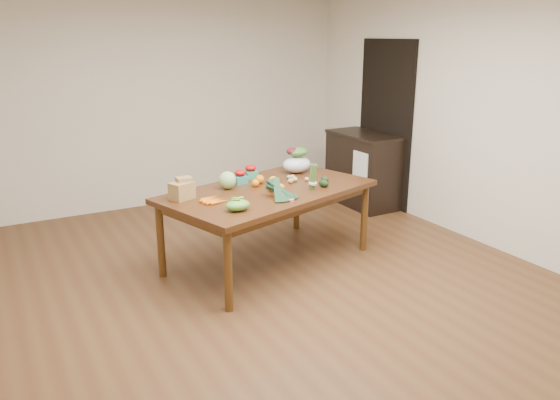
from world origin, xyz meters
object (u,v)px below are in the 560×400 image
mandarin_cluster (276,185)px  kale_bunch (283,191)px  cabinet (363,169)px  paper_bag (182,189)px  asparagus_bundle (313,177)px  dining_table (268,226)px  salad_bag (297,161)px  cabbage (227,180)px

mandarin_cluster → kale_bunch: bearing=-106.8°
cabinet → paper_bag: cabinet is taller
paper_bag → mandarin_cluster: size_ratio=1.48×
cabinet → asparagus_bundle: 2.14m
dining_table → kale_bunch: 0.58m
kale_bunch → asparagus_bundle: asparagus_bundle is taller
salad_bag → asparagus_bundle: bearing=-107.9°
cabinet → asparagus_bundle: asparagus_bundle is taller
dining_table → mandarin_cluster: (0.05, -0.06, 0.42)m
dining_table → asparagus_bundle: bearing=-49.4°
mandarin_cluster → kale_bunch: (-0.09, -0.30, 0.03)m
paper_bag → kale_bunch: (0.78, -0.44, -0.01)m
dining_table → mandarin_cluster: mandarin_cluster is taller
mandarin_cluster → asparagus_bundle: size_ratio=0.72×
mandarin_cluster → asparagus_bundle: (0.30, -0.17, 0.08)m
cabbage → kale_bunch: (0.29, -0.55, -0.00)m
cabinet → mandarin_cluster: 2.27m
mandarin_cluster → cabbage: bearing=146.8°
dining_table → cabbage: 0.60m
cabinet → paper_bag: bearing=-159.6°
cabinet → mandarin_cluster: size_ratio=5.67×
mandarin_cluster → kale_bunch: size_ratio=0.45×
kale_bunch → salad_bag: salad_bag is taller
cabinet → dining_table: bearing=-150.6°
cabinet → cabbage: bearing=-158.2°
cabbage → salad_bag: (0.89, 0.23, 0.04)m
cabinet → mandarin_cluster: cabinet is taller
dining_table → cabinet: 2.27m
dining_table → mandarin_cluster: 0.43m
cabinet → salad_bag: bearing=-153.8°
kale_bunch → cabinet: bearing=19.5°
kale_bunch → salad_bag: (0.60, 0.78, 0.04)m
paper_bag → mandarin_cluster: (0.87, -0.13, -0.04)m
salad_bag → cabbage: bearing=-165.8°
asparagus_bundle → paper_bag: bearing=149.0°
asparagus_bundle → mandarin_cluster: bearing=134.3°
dining_table → paper_bag: 0.95m
cabbage → kale_bunch: bearing=-62.1°
paper_bag → mandarin_cluster: paper_bag is taller
paper_bag → kale_bunch: size_ratio=0.66×
mandarin_cluster → salad_bag: (0.51, 0.48, 0.07)m
paper_bag → cabbage: bearing=13.5°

